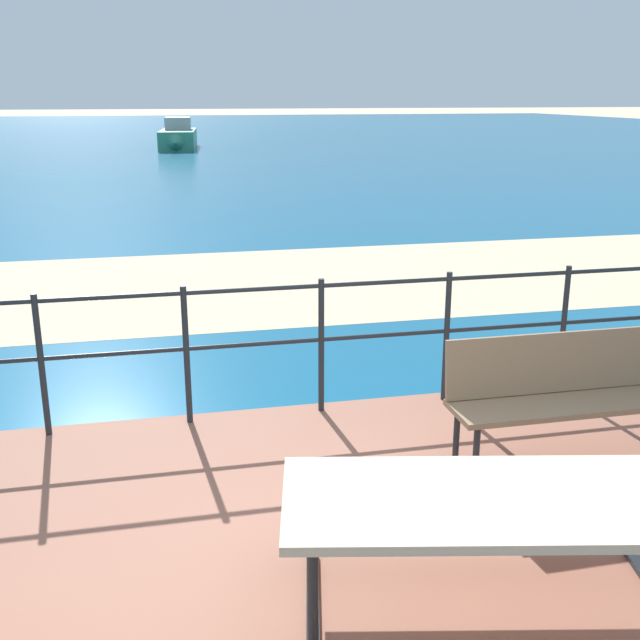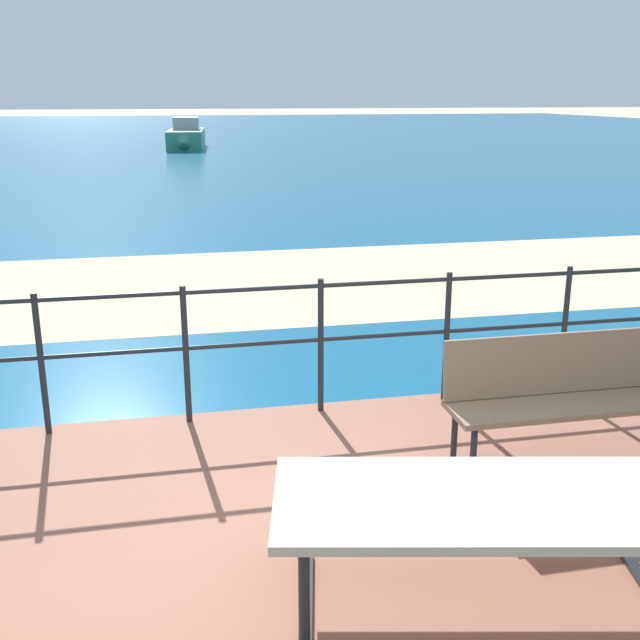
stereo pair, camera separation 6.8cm
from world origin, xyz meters
name	(u,v)px [view 2 (the right image)]	position (x,y,z in m)	size (l,w,h in m)	color
ground_plane	(432,635)	(0.00, 0.00, 0.00)	(240.00, 240.00, 0.00)	beige
patio_paving	(432,629)	(0.00, 0.00, 0.03)	(6.40, 5.20, 0.06)	#935B47
sea_water	(178,139)	(0.00, 40.00, 0.01)	(90.00, 90.00, 0.01)	#145B84
beach_strip	(253,283)	(0.00, 6.77, 0.01)	(54.00, 4.09, 0.01)	beige
picnic_table	(508,537)	(0.20, -0.26, 0.65)	(2.15, 1.82, 0.77)	tan
park_bench	(569,388)	(1.35, 1.30, 0.59)	(1.61, 0.42, 0.85)	#7A6047
railing_fence	(321,331)	(0.00, 2.47, 0.69)	(5.94, 0.04, 1.02)	#1E2328
boat_near	(186,137)	(0.14, 32.21, 0.50)	(1.89, 4.93, 1.33)	#338466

